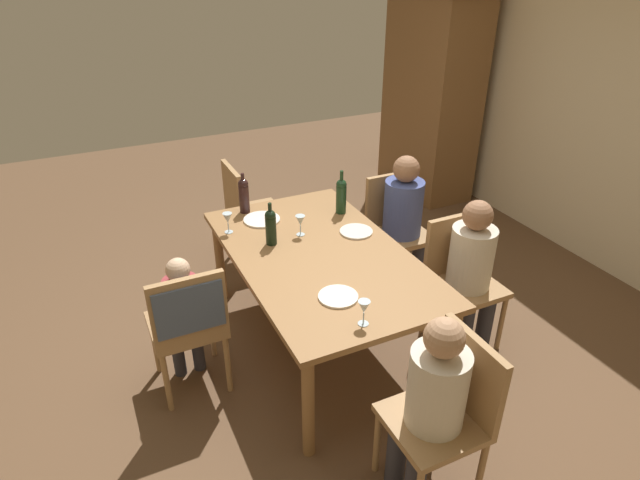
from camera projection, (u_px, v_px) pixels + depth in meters
The scene contains 22 objects.
ground_plane at pixel (320, 341), 3.91m from camera, with size 10.00×10.00×0.00m, color brown.
rear_room_partition at pixel (631, 113), 4.29m from camera, with size 6.40×0.12×2.70m, color beige.
armoire_cabinet at pixel (431, 94), 5.84m from camera, with size 1.18×0.62×2.18m.
dining_table at pixel (320, 263), 3.59m from camera, with size 1.84×1.09×0.74m.
chair_far_right at pixel (460, 272), 3.74m from camera, with size 0.44×0.44×0.92m.
chair_right_end at pixel (448, 406), 2.66m from camera, with size 0.44×0.44×0.92m.
chair_far_left at pixel (396, 223), 4.40m from camera, with size 0.44×0.44×0.92m.
chair_near at pixel (188, 318), 3.18m from camera, with size 0.46×0.44×0.92m.
chair_left_end at pixel (247, 207), 4.65m from camera, with size 0.44×0.44×0.92m.
person_woman_host at pixel (473, 266), 3.60m from camera, with size 0.34×0.30×1.11m.
person_man_bearded at pixel (432, 398), 2.57m from camera, with size 0.29×0.33×1.09m.
person_man_guest at pixel (404, 215), 4.25m from camera, with size 0.35×0.31×1.14m.
person_child_small at pixel (183, 309), 3.32m from camera, with size 0.25×0.22×0.94m.
wine_bottle_tall_green at pixel (341, 195), 4.02m from camera, with size 0.08×0.08×0.34m.
wine_bottle_dark_red at pixel (244, 195), 4.03m from camera, with size 0.08×0.08×0.31m.
wine_bottle_short_olive at pixel (271, 226), 3.60m from camera, with size 0.07×0.07×0.30m.
wine_glass_near_left at pixel (228, 219), 3.76m from camera, with size 0.07×0.07×0.15m.
wine_glass_centre at pixel (364, 308), 2.84m from camera, with size 0.07×0.07×0.15m.
wine_glass_near_right at pixel (300, 221), 3.73m from camera, with size 0.07×0.07×0.15m.
dinner_plate_host at pixel (338, 297), 3.11m from camera, with size 0.23×0.23×0.01m, color white.
dinner_plate_guest_left at pixel (262, 220), 3.97m from camera, with size 0.27×0.27×0.01m, color white.
dinner_plate_guest_right at pixel (356, 231), 3.80m from camera, with size 0.23×0.23×0.01m, color silver.
Camera 1 is at (2.77, -1.31, 2.55)m, focal length 30.20 mm.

